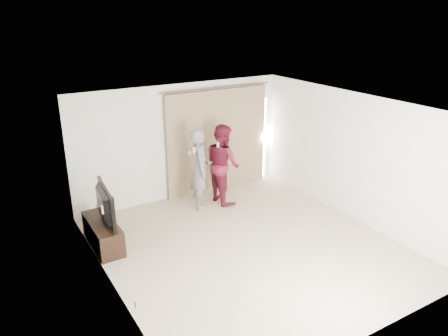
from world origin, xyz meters
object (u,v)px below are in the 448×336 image
Objects in this scene: tv at (100,205)px; person_man at (200,169)px; tv_console at (103,234)px; person_woman at (223,164)px.

person_man is (2.30, 0.53, 0.07)m from tv.
tv_console is 0.70× the size of person_man.
tv_console is 3.03m from person_woman.
person_man is 0.60m from person_woman.
tv_console is 0.71× the size of person_woman.
person_man is at bearing 13.01° from tv_console.
tv_console is 1.08× the size of tv.
tv_console is at bearing 0.00° from tv.
tv is at bearing 0.00° from tv_console.
person_man reaches higher than tv_console.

